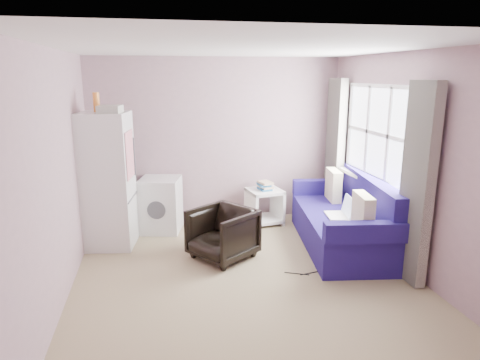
% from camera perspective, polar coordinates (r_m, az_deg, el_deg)
% --- Properties ---
extents(room, '(3.84, 4.24, 2.54)m').
position_cam_1_polar(room, '(4.54, 1.09, 1.32)').
color(room, '#9C8A66').
rests_on(room, ground).
extents(armchair, '(0.92, 0.93, 0.71)m').
position_cam_1_polar(armchair, '(5.34, -2.35, -6.83)').
color(armchair, black).
rests_on(armchair, ground).
extents(fridge, '(0.71, 0.70, 2.03)m').
position_cam_1_polar(fridge, '(5.84, -17.21, 0.02)').
color(fridge, silver).
rests_on(fridge, ground).
extents(washing_machine, '(0.67, 0.67, 0.79)m').
position_cam_1_polar(washing_machine, '(6.36, -10.53, -3.09)').
color(washing_machine, silver).
rests_on(washing_machine, ground).
extents(side_table, '(0.56, 0.56, 0.66)m').
position_cam_1_polar(side_table, '(6.58, 3.27, -3.18)').
color(side_table, white).
rests_on(side_table, ground).
extents(sofa, '(1.25, 2.22, 0.94)m').
position_cam_1_polar(sofa, '(5.89, 13.92, -5.35)').
color(sofa, navy).
rests_on(sofa, ground).
extents(window_dressing, '(0.17, 2.62, 2.18)m').
position_cam_1_polar(window_dressing, '(5.82, 16.80, 2.05)').
color(window_dressing, white).
rests_on(window_dressing, ground).
extents(floor_cables, '(0.45, 0.13, 0.01)m').
position_cam_1_polar(floor_cables, '(5.12, 8.54, -12.19)').
color(floor_cables, black).
rests_on(floor_cables, ground).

